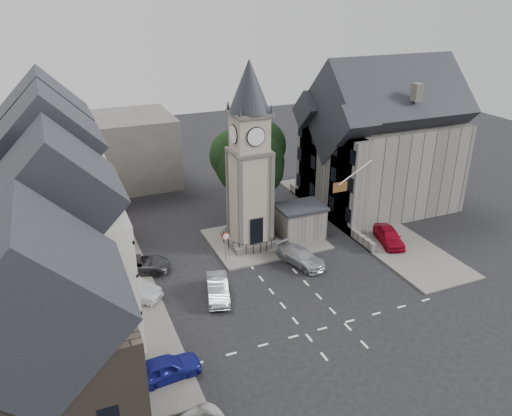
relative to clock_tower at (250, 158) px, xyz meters
name	(u,v)px	position (x,y,z in m)	size (l,w,h in m)	color
ground	(289,287)	(0.00, -7.99, -8.12)	(120.00, 120.00, 0.00)	black
pavement_west	(113,282)	(-12.50, -1.99, -8.05)	(6.00, 30.00, 0.14)	#595651
pavement_east	(362,220)	(12.00, 0.01, -8.05)	(6.00, 26.00, 0.14)	#595651
central_island	(265,239)	(1.50, 0.01, -8.04)	(10.00, 8.00, 0.16)	#595651
road_markings	(325,328)	(0.00, -13.49, -8.12)	(20.00, 8.00, 0.01)	silver
clock_tower	(250,158)	(0.00, 0.00, 0.00)	(4.86, 4.86, 16.25)	#4C4944
stone_shelter	(300,221)	(4.80, -0.49, -6.57)	(4.30, 3.30, 3.08)	#64605C
town_tree	(249,152)	(2.00, 5.01, -1.15)	(7.20, 7.20, 10.80)	black
warning_sign_post	(226,242)	(-3.20, -2.56, -6.09)	(0.70, 0.19, 2.85)	black
terrace_pink	(53,170)	(-15.50, 8.01, -1.54)	(8.10, 7.60, 12.80)	#D8A094
terrace_cream	(58,202)	(-15.50, 0.01, -1.54)	(8.10, 7.60, 12.80)	beige
terrace_tudor	(65,255)	(-15.50, -7.99, -1.93)	(8.10, 7.60, 12.00)	silver
building_sw_stone	(46,366)	(-17.00, -16.99, -2.77)	(8.60, 7.60, 10.40)	#413730
backdrop_west	(85,155)	(-12.00, 20.01, -4.12)	(20.00, 10.00, 8.00)	#4C4944
east_building	(380,148)	(15.59, 3.01, -1.86)	(14.40, 11.40, 12.60)	#64605C
east_boundary_wall	(327,214)	(9.20, 2.01, -7.67)	(0.40, 16.00, 0.90)	#64605C
flagpole	(355,173)	(8.00, -3.99, -1.12)	(3.68, 0.10, 2.74)	white
car_west_blue	(165,368)	(-11.14, -13.99, -7.38)	(1.74, 4.33, 1.48)	navy
car_west_silver	(130,288)	(-11.50, -4.58, -7.35)	(1.63, 4.67, 1.54)	#A4A6AC
car_west_grey	(139,264)	(-10.24, -1.17, -7.43)	(2.30, 4.99, 1.39)	#303133
car_island_silver	(218,289)	(-5.50, -7.09, -7.40)	(1.52, 4.35, 1.43)	gray
car_island_east	(301,256)	(2.50, -5.08, -7.43)	(1.93, 4.74, 1.37)	#AEB0B6
car_east_red	(389,236)	(11.50, -4.99, -7.36)	(1.80, 4.48, 1.53)	#9F0821
pedestrian	(354,213)	(11.36, 0.53, -7.37)	(0.55, 0.36, 1.51)	#C1AF9F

